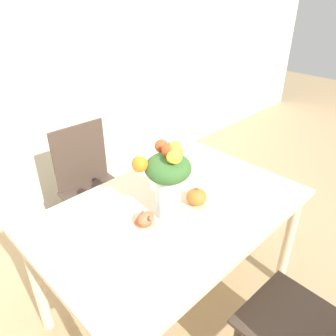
{
  "coord_description": "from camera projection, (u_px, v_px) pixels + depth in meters",
  "views": [
    {
      "loc": [
        -0.97,
        -0.95,
        1.76
      ],
      "look_at": [
        -0.05,
        -0.02,
        1.0
      ],
      "focal_mm": 35.0,
      "sensor_mm": 36.0,
      "label": 1
    }
  ],
  "objects": [
    {
      "name": "turkey_figurine",
      "position": [
        144.0,
        217.0,
        1.56
      ],
      "size": [
        0.09,
        0.12,
        0.07
      ],
      "color": "#936642",
      "rests_on": "dining_table"
    },
    {
      "name": "ground_plane",
      "position": [
        172.0,
        301.0,
        2.05
      ],
      "size": [
        12.0,
        12.0,
        0.0
      ],
      "primitive_type": "plane",
      "color": "tan"
    },
    {
      "name": "dining_chair_far_side",
      "position": [
        312.0,
        331.0,
        1.38
      ],
      "size": [
        0.43,
        0.43,
        0.91
      ],
      "rotation": [
        0.0,
        0.0,
        3.11
      ],
      "color": "#47382D",
      "rests_on": "ground_plane"
    },
    {
      "name": "flower_vase",
      "position": [
        167.0,
        177.0,
        1.54
      ],
      "size": [
        0.26,
        0.23,
        0.41
      ],
      "color": "silver",
      "rests_on": "dining_table"
    },
    {
      "name": "dining_chair_near_window",
      "position": [
        93.0,
        187.0,
        2.32
      ],
      "size": [
        0.44,
        0.44,
        0.91
      ],
      "rotation": [
        0.0,
        0.0,
        -0.04
      ],
      "color": "#47382D",
      "rests_on": "ground_plane"
    },
    {
      "name": "dining_table",
      "position": [
        173.0,
        222.0,
        1.73
      ],
      "size": [
        1.37,
        0.9,
        0.73
      ],
      "color": "beige",
      "rests_on": "ground_plane"
    },
    {
      "name": "wall_back",
      "position": [
        23.0,
        46.0,
        2.28
      ],
      "size": [
        8.0,
        0.06,
        2.7
      ],
      "color": "silver",
      "rests_on": "ground_plane"
    },
    {
      "name": "pumpkin",
      "position": [
        196.0,
        197.0,
        1.7
      ],
      "size": [
        0.11,
        0.11,
        0.1
      ],
      "color": "orange",
      "rests_on": "dining_table"
    }
  ]
}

